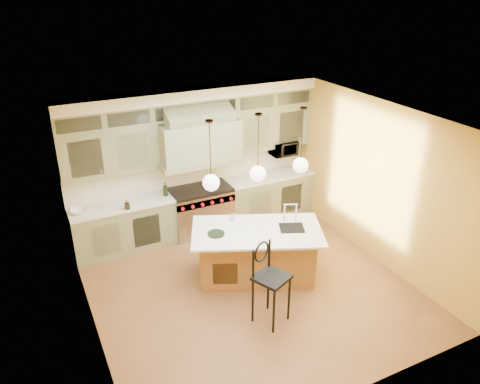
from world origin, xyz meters
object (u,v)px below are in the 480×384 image
range (201,210)px  counter_stool (270,278)px  microwave (283,148)px  kitchen_island (257,252)px

range → counter_stool: counter_stool is taller
range → microwave: 2.18m
kitchen_island → microwave: size_ratio=4.49×
range → microwave: bearing=3.1°
kitchen_island → microwave: 2.77m
counter_stool → microwave: (2.05, 3.07, 0.70)m
range → counter_stool: (-0.10, -2.96, 0.26)m
kitchen_island → counter_stool: 1.19m
range → microwave: microwave is taller
kitchen_island → counter_stool: bearing=-85.4°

